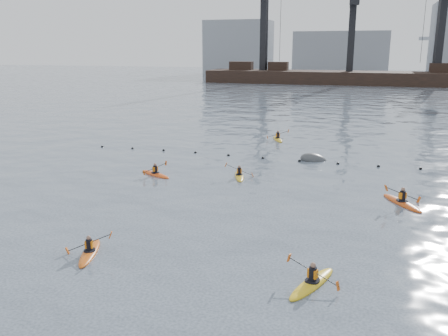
{
  "coord_description": "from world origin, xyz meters",
  "views": [
    {
      "loc": [
        6.25,
        -14.48,
        8.76
      ],
      "look_at": [
        -0.79,
        7.93,
        2.8
      ],
      "focal_mm": 38.0,
      "sensor_mm": 36.0,
      "label": 1
    }
  ],
  "objects_px": {
    "kayaker_0": "(90,252)",
    "kayaker_2": "(155,174)",
    "kayaker_1": "(312,282)",
    "kayaker_4": "(402,202)",
    "kayaker_5": "(278,139)",
    "kayaker_3": "(239,176)",
    "mooring_buoy": "(314,160)"
  },
  "relations": [
    {
      "from": "kayaker_0",
      "to": "kayaker_2",
      "type": "xyz_separation_m",
      "value": [
        -3.03,
        13.01,
        0.0
      ]
    },
    {
      "from": "kayaker_1",
      "to": "kayaker_4",
      "type": "bearing_deg",
      "value": 92.53
    },
    {
      "from": "kayaker_1",
      "to": "kayaker_2",
      "type": "height_order",
      "value": "kayaker_1"
    },
    {
      "from": "kayaker_4",
      "to": "kayaker_5",
      "type": "xyz_separation_m",
      "value": [
        -10.71,
        17.39,
        -0.01
      ]
    },
    {
      "from": "kayaker_3",
      "to": "mooring_buoy",
      "type": "xyz_separation_m",
      "value": [
        4.36,
        6.66,
        -0.09
      ]
    },
    {
      "from": "kayaker_0",
      "to": "kayaker_3",
      "type": "bearing_deg",
      "value": 59.67
    },
    {
      "from": "kayaker_2",
      "to": "kayaker_5",
      "type": "relative_size",
      "value": 0.92
    },
    {
      "from": "kayaker_2",
      "to": "kayaker_4",
      "type": "relative_size",
      "value": 0.89
    },
    {
      "from": "kayaker_5",
      "to": "mooring_buoy",
      "type": "relative_size",
      "value": 1.47
    },
    {
      "from": "kayaker_0",
      "to": "kayaker_3",
      "type": "height_order",
      "value": "kayaker_0"
    },
    {
      "from": "kayaker_5",
      "to": "kayaker_0",
      "type": "bearing_deg",
      "value": -117.65
    },
    {
      "from": "kayaker_1",
      "to": "mooring_buoy",
      "type": "xyz_separation_m",
      "value": [
        -2.51,
        20.88,
        -0.1
      ]
    },
    {
      "from": "kayaker_1",
      "to": "kayaker_5",
      "type": "distance_m",
      "value": 29.53
    },
    {
      "from": "kayaker_0",
      "to": "kayaker_2",
      "type": "bearing_deg",
      "value": 83.87
    },
    {
      "from": "kayaker_3",
      "to": "kayaker_0",
      "type": "bearing_deg",
      "value": -120.1
    },
    {
      "from": "kayaker_4",
      "to": "kayaker_5",
      "type": "height_order",
      "value": "kayaker_4"
    },
    {
      "from": "kayaker_3",
      "to": "kayaker_5",
      "type": "bearing_deg",
      "value": 71.44
    },
    {
      "from": "kayaker_2",
      "to": "mooring_buoy",
      "type": "bearing_deg",
      "value": -24.13
    },
    {
      "from": "kayaker_0",
      "to": "kayaker_1",
      "type": "distance_m",
      "value": 9.68
    },
    {
      "from": "kayaker_4",
      "to": "mooring_buoy",
      "type": "bearing_deg",
      "value": -89.46
    },
    {
      "from": "kayaker_3",
      "to": "kayaker_4",
      "type": "height_order",
      "value": "kayaker_4"
    },
    {
      "from": "kayaker_1",
      "to": "kayaker_4",
      "type": "height_order",
      "value": "kayaker_4"
    },
    {
      "from": "kayaker_3",
      "to": "mooring_buoy",
      "type": "relative_size",
      "value": 1.33
    },
    {
      "from": "kayaker_0",
      "to": "kayaker_4",
      "type": "distance_m",
      "value": 17.6
    },
    {
      "from": "kayaker_2",
      "to": "kayaker_4",
      "type": "bearing_deg",
      "value": -67.74
    },
    {
      "from": "mooring_buoy",
      "to": "kayaker_1",
      "type": "bearing_deg",
      "value": -83.14
    },
    {
      "from": "kayaker_2",
      "to": "kayaker_4",
      "type": "height_order",
      "value": "kayaker_4"
    },
    {
      "from": "mooring_buoy",
      "to": "kayaker_0",
      "type": "bearing_deg",
      "value": -108.85
    },
    {
      "from": "kayaker_5",
      "to": "kayaker_3",
      "type": "bearing_deg",
      "value": -111.86
    },
    {
      "from": "kayaker_1",
      "to": "kayaker_3",
      "type": "bearing_deg",
      "value": 136.56
    },
    {
      "from": "kayaker_2",
      "to": "kayaker_4",
      "type": "xyz_separation_m",
      "value": [
        16.43,
        -1.61,
        0.01
      ]
    },
    {
      "from": "kayaker_0",
      "to": "kayaker_3",
      "type": "relative_size",
      "value": 1.02
    }
  ]
}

